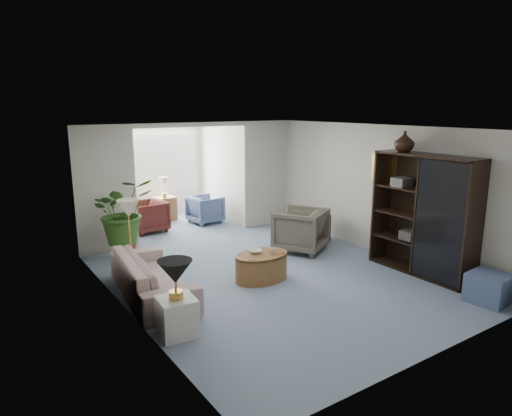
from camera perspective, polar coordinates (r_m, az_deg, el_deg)
floor at (r=7.79m, az=2.49°, el=-8.74°), size 6.00×6.00×0.00m
sunroom_floor at (r=11.19m, az=-10.05°, el=-2.20°), size 2.60×2.60×0.00m
back_pier_left at (r=9.29m, az=-18.31°, el=2.18°), size 1.20×0.12×2.50m
back_pier_right at (r=10.91m, az=1.26°, el=4.32°), size 1.20×0.12×2.50m
back_header at (r=9.83m, az=-7.96°, el=10.30°), size 2.60×0.12×0.10m
window_pane at (r=11.91m, az=-12.45°, el=5.46°), size 2.20×0.02×1.50m
window_blinds at (r=11.88m, az=-12.39°, el=5.45°), size 2.20×0.02×1.50m
framed_picture at (r=8.94m, az=15.84°, el=4.88°), size 0.04×0.50×0.40m
sofa at (r=7.18m, az=-12.90°, el=-8.29°), size 1.07×2.23×0.63m
end_table at (r=5.98m, az=-9.87°, el=-13.27°), size 0.50×0.50×0.50m
table_lamp at (r=5.75m, az=-10.10°, el=-7.90°), size 0.44×0.44×0.30m
floor_lamp at (r=7.51m, az=-15.72°, el=-0.05°), size 0.36×0.36×0.28m
coffee_table at (r=7.63m, az=0.69°, el=-7.38°), size 1.09×1.09×0.45m
coffee_bowl at (r=7.60m, az=-0.04°, el=-5.46°), size 0.23×0.23×0.05m
coffee_cup at (r=7.55m, az=2.07°, el=-5.41°), size 0.12×0.12×0.10m
wingback_chair at (r=9.10m, az=5.58°, el=-2.75°), size 1.26×1.27×0.86m
side_table_dark at (r=9.79m, az=7.62°, el=-2.52°), size 0.54×0.47×0.58m
entertainment_cabinet at (r=8.22m, az=20.27°, el=-0.84°), size 0.50×1.86×2.06m
cabinet_urn at (r=8.34m, az=18.12°, el=7.93°), size 0.34×0.34×0.35m
ottoman at (r=7.63m, az=27.18°, el=-8.92°), size 0.59×0.59×0.43m
plant_pot at (r=8.97m, az=-16.01°, el=-5.21°), size 0.40×0.40×0.32m
house_plant at (r=8.77m, az=-16.32°, el=-0.37°), size 1.11×0.96×1.24m
sunroom_chair_blue at (r=11.31m, az=-6.36°, el=-0.16°), size 0.80×0.78×0.68m
sunroom_chair_maroon at (r=10.71m, az=-13.49°, el=-1.04°), size 0.85×0.83×0.72m
sunroom_table at (r=11.67m, az=-11.33°, el=-0.10°), size 0.52×0.42×0.60m
shelf_clutter at (r=8.19m, az=20.08°, el=-1.26°), size 0.30×1.21×1.06m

